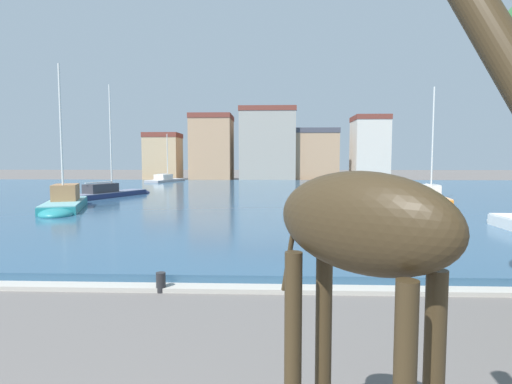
% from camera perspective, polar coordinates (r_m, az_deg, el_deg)
% --- Properties ---
extents(harbor_water, '(87.78, 53.84, 0.33)m').
position_cam_1_polar(harbor_water, '(37.36, -0.68, -0.43)').
color(harbor_water, '#2D5170').
rests_on(harbor_water, ground).
extents(quay_edge_coping, '(87.78, 0.50, 0.12)m').
position_cam_1_polar(quay_edge_coping, '(10.69, -8.38, -13.28)').
color(quay_edge_coping, '#ADA89E').
rests_on(quay_edge_coping, ground).
extents(giraffe_statue, '(2.29, 2.50, 5.19)m').
position_cam_1_polar(giraffe_statue, '(3.65, 16.40, -5.93)').
color(giraffe_statue, '#382B19').
rests_on(giraffe_statue, ground).
extents(sailboat_navy, '(4.68, 9.54, 9.55)m').
position_cam_1_polar(sailboat_navy, '(35.77, -19.62, -0.31)').
color(sailboat_navy, navy).
rests_on(sailboat_navy, ground).
extents(sailboat_teal, '(4.41, 7.92, 9.07)m').
position_cam_1_polar(sailboat_teal, '(27.27, -25.48, -1.69)').
color(sailboat_teal, teal).
rests_on(sailboat_teal, ground).
extents(sailboat_orange, '(3.10, 6.96, 8.74)m').
position_cam_1_polar(sailboat_orange, '(33.01, 23.41, -0.82)').
color(sailboat_orange, orange).
rests_on(sailboat_orange, ground).
extents(sailboat_grey, '(4.33, 9.34, 7.25)m').
position_cam_1_polar(sailboat_grey, '(60.51, -12.36, 1.60)').
color(sailboat_grey, '#939399').
rests_on(sailboat_grey, ground).
extents(mooring_bollard, '(0.24, 0.24, 0.50)m').
position_cam_1_polar(mooring_bollard, '(10.68, -13.27, -12.29)').
color(mooring_bollard, '#232326').
rests_on(mooring_bollard, ground).
extents(townhouse_tall_gabled, '(5.81, 5.47, 8.04)m').
position_cam_1_polar(townhouse_tall_gabled, '(71.04, -12.96, 4.87)').
color(townhouse_tall_gabled, tan).
rests_on(townhouse_tall_gabled, ground).
extents(townhouse_end_terrace, '(6.78, 7.37, 10.91)m').
position_cam_1_polar(townhouse_end_terrace, '(68.02, -6.21, 6.19)').
color(townhouse_end_terrace, tan).
rests_on(townhouse_end_terrace, ground).
extents(townhouse_wide_warehouse, '(9.17, 6.39, 12.01)m').
position_cam_1_polar(townhouse_wide_warehouse, '(67.02, 1.62, 6.71)').
color(townhouse_wide_warehouse, gray).
rests_on(townhouse_wide_warehouse, ground).
extents(townhouse_corner_house, '(7.41, 6.81, 8.60)m').
position_cam_1_polar(townhouse_corner_house, '(68.54, 8.26, 5.19)').
color(townhouse_corner_house, tan).
rests_on(townhouse_corner_house, ground).
extents(townhouse_narrow_midrow, '(5.49, 6.28, 10.62)m').
position_cam_1_polar(townhouse_narrow_midrow, '(68.96, 15.71, 5.90)').
color(townhouse_narrow_midrow, beige).
rests_on(townhouse_narrow_midrow, ground).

